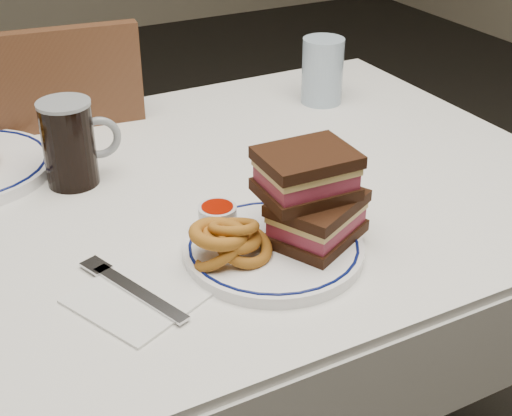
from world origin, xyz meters
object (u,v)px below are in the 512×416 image
main_plate (274,248)px  beer_mug (71,142)px  chair_far (43,211)px  reuben_sandwich (312,196)px

main_plate → beer_mug: bearing=118.6°
chair_far → main_plate: chair_far is taller
chair_far → beer_mug: 0.47m
main_plate → reuben_sandwich: 0.09m
beer_mug → reuben_sandwich: bearing=-55.1°
chair_far → beer_mug: size_ratio=6.67×
main_plate → beer_mug: (-0.18, 0.34, 0.06)m
chair_far → main_plate: bearing=-74.7°
chair_far → main_plate: (0.19, -0.69, 0.25)m
main_plate → chair_far: bearing=105.3°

